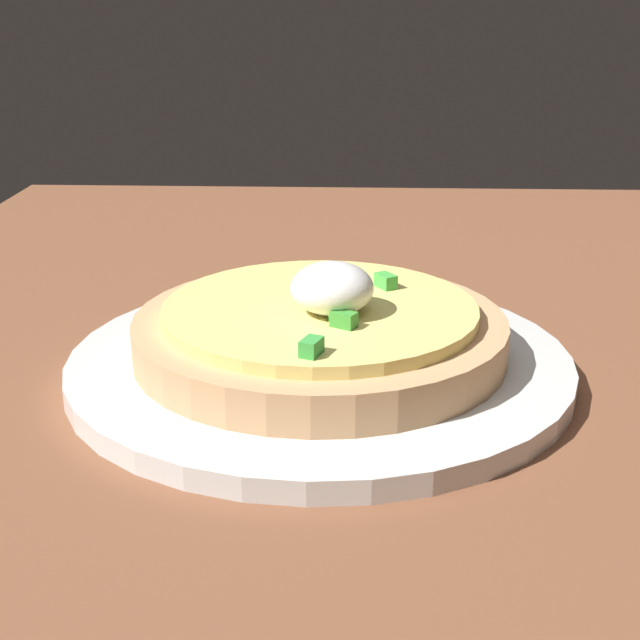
# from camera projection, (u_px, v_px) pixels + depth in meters

# --- Properties ---
(dining_table) EXTENTS (1.16, 0.80, 0.03)m
(dining_table) POSITION_uv_depth(u_px,v_px,m) (450.00, 468.00, 0.44)
(dining_table) COLOR brown
(dining_table) RESTS_ON ground
(plate) EXTENTS (0.28, 0.28, 0.01)m
(plate) POSITION_uv_depth(u_px,v_px,m) (320.00, 364.00, 0.51)
(plate) COLOR silver
(plate) RESTS_ON dining_table
(pizza) EXTENTS (0.20, 0.20, 0.06)m
(pizza) POSITION_uv_depth(u_px,v_px,m) (321.00, 329.00, 0.50)
(pizza) COLOR tan
(pizza) RESTS_ON plate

